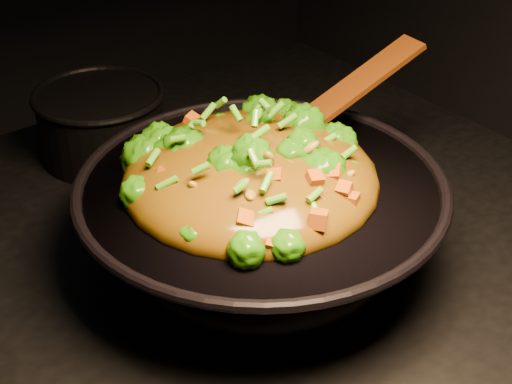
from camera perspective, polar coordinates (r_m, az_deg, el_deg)
wok at (r=0.97m, az=0.36°, el=-2.55°), size 0.50×0.50×0.12m
stir_fry at (r=0.91m, az=-0.42°, el=3.46°), size 0.34×0.34×0.11m
spatula at (r=1.04m, az=5.84°, el=6.65°), size 0.27×0.07×0.11m
back_pot at (r=1.24m, az=-11.16°, el=4.91°), size 0.25×0.25×0.11m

